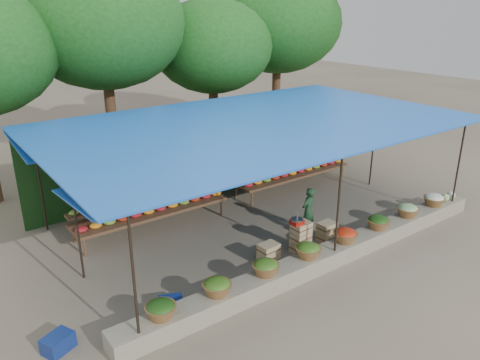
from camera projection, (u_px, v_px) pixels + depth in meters
ground at (256, 221)px, 12.93m from camera, size 60.00×60.00×0.00m
stone_curb at (329, 256)px, 10.79m from camera, size 10.60×0.55×0.40m
stall_canopy at (256, 127)px, 12.04m from camera, size 10.80×6.60×2.82m
produce_baskets at (327, 243)px, 10.60m from camera, size 8.98×0.58×0.34m
netting_backdrop at (195, 151)px, 14.87m from camera, size 10.60×0.06×2.50m
tree_row at (161, 33)px, 16.15m from camera, size 16.51×5.50×7.12m
fruit_table_left at (151, 207)px, 12.37m from camera, size 4.21×0.95×0.93m
fruit_table_right at (291, 170)px, 15.13m from camera, size 4.21×0.95×0.93m
crate_counter at (300, 240)px, 11.26m from camera, size 2.37×0.36×0.77m
weighing_scale at (297, 221)px, 11.00m from camera, size 0.30×0.30×0.31m
vendor_seated at (308, 210)px, 12.11m from camera, size 0.52×0.40×1.25m
customer_left at (87, 204)px, 11.91m from camera, size 0.98×0.85×1.75m
customer_mid at (269, 160)px, 15.40m from camera, size 1.19×0.95×1.62m
customer_right at (310, 151)px, 16.32m from camera, size 1.05×0.83×1.67m
blue_crate_front at (58, 343)px, 8.08m from camera, size 0.61×0.54×0.30m
blue_crate_back at (171, 304)px, 9.13m from camera, size 0.56×0.49×0.28m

